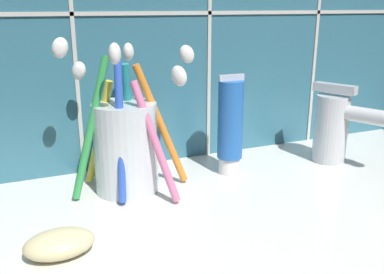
{
  "coord_description": "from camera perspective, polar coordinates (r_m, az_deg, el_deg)",
  "views": [
    {
      "loc": [
        -24.53,
        -38.51,
        23.77
      ],
      "look_at": [
        -6.53,
        3.71,
        9.62
      ],
      "focal_mm": 40.0,
      "sensor_mm": 36.0,
      "label": 1
    }
  ],
  "objects": [
    {
      "name": "sink_faucet",
      "position": [
        0.64,
        18.73,
        1.49
      ],
      "size": [
        6.79,
        11.52,
        11.32
      ],
      "rotation": [
        0.0,
        0.0,
        -1.14
      ],
      "color": "silver",
      "rests_on": "sink_counter"
    },
    {
      "name": "toothpaste_tube",
      "position": [
        0.56,
        5.12,
        1.49
      ],
      "size": [
        3.51,
        3.35,
        13.4
      ],
      "color": "white",
      "rests_on": "sink_counter"
    },
    {
      "name": "soap_bar",
      "position": [
        0.42,
        -17.28,
        -13.43
      ],
      "size": [
        6.31,
        4.35,
        2.36
      ],
      "primitive_type": "ellipsoid",
      "color": "beige",
      "rests_on": "sink_counter"
    },
    {
      "name": "sink_counter",
      "position": [
        0.51,
        8.53,
        -9.58
      ],
      "size": [
        74.58,
        35.55,
        2.0
      ],
      "primitive_type": "cube",
      "color": "silver",
      "rests_on": "ground"
    },
    {
      "name": "toothbrush_cup",
      "position": [
        0.52,
        -8.81,
        -0.77
      ],
      "size": [
        16.74,
        12.87,
        18.83
      ],
      "color": "silver",
      "rests_on": "sink_counter"
    }
  ]
}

